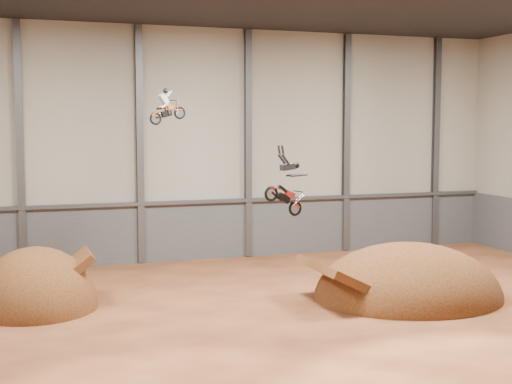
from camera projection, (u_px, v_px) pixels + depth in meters
floor at (282, 323)px, 29.43m from camera, size 40.00×40.00×0.00m
back_wall at (194, 145)px, 42.92m from camera, size 40.00×0.10×14.00m
lower_band_back at (196, 231)px, 43.32m from camera, size 39.80×0.18×3.50m
steel_rail at (196, 202)px, 43.01m from camera, size 39.80×0.35×0.20m
steel_column_1 at (20, 146)px, 39.54m from camera, size 0.40×0.36×13.90m
steel_column_2 at (140, 145)px, 41.67m from camera, size 0.40×0.36×13.90m
steel_column_3 at (248, 144)px, 43.80m from camera, size 0.40×0.36×13.90m
steel_column_4 at (346, 143)px, 45.92m from camera, size 0.40×0.36×13.90m
steel_column_5 at (436, 143)px, 48.05m from camera, size 0.40×0.36×13.90m
takeoff_ramp at (36, 308)px, 31.98m from camera, size 5.47×6.32×5.47m
landing_ramp at (408, 298)px, 33.79m from camera, size 9.06×8.02×5.23m
fmx_rider_a at (169, 104)px, 33.94m from camera, size 2.35×1.31×2.10m
fmx_rider_b at (280, 180)px, 30.93m from camera, size 3.72×1.58×3.48m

